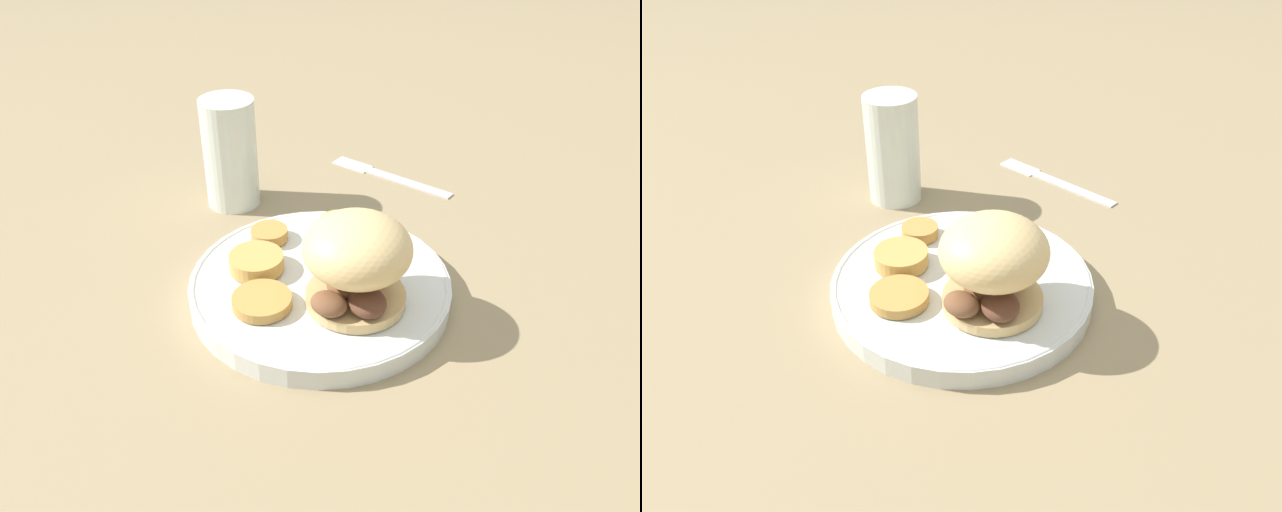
{
  "view_description": "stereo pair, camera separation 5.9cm",
  "coord_description": "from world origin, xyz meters",
  "views": [
    {
      "loc": [
        0.41,
        -0.26,
        0.39
      ],
      "look_at": [
        0.0,
        0.0,
        0.05
      ],
      "focal_mm": 35.0,
      "sensor_mm": 36.0,
      "label": 1
    },
    {
      "loc": [
        0.44,
        -0.21,
        0.39
      ],
      "look_at": [
        0.0,
        0.0,
        0.05
      ],
      "focal_mm": 35.0,
      "sensor_mm": 36.0,
      "label": 2
    }
  ],
  "objects": [
    {
      "name": "fork",
      "position": [
        -0.16,
        0.21,
        0.0
      ],
      "size": [
        0.17,
        0.08,
        0.0
      ],
      "color": "silver",
      "rests_on": "ground_plane"
    },
    {
      "name": "potato_round_0",
      "position": [
        0.01,
        -0.07,
        0.03
      ],
      "size": [
        0.06,
        0.06,
        0.01
      ],
      "primitive_type": "cylinder",
      "color": "#BC8942",
      "rests_on": "dinner_plate"
    },
    {
      "name": "potato_round_4",
      "position": [
        -0.05,
        -0.05,
        0.03
      ],
      "size": [
        0.05,
        0.05,
        0.02
      ],
      "primitive_type": "cylinder",
      "color": "tan",
      "rests_on": "dinner_plate"
    },
    {
      "name": "potato_round_1",
      "position": [
        -0.03,
        0.03,
        0.03
      ],
      "size": [
        0.05,
        0.05,
        0.01
      ],
      "primitive_type": "cylinder",
      "color": "tan",
      "rests_on": "dinner_plate"
    },
    {
      "name": "dinner_plate",
      "position": [
        0.0,
        0.0,
        0.01
      ],
      "size": [
        0.25,
        0.25,
        0.02
      ],
      "color": "silver",
      "rests_on": "ground_plane"
    },
    {
      "name": "drinking_glass",
      "position": [
        -0.21,
        0.01,
        0.07
      ],
      "size": [
        0.06,
        0.06,
        0.13
      ],
      "color": "silver",
      "rests_on": "ground_plane"
    },
    {
      "name": "sandwich",
      "position": [
        0.05,
        0.01,
        0.07
      ],
      "size": [
        0.1,
        0.11,
        0.09
      ],
      "color": "tan",
      "rests_on": "dinner_plate"
    },
    {
      "name": "ground_plane",
      "position": [
        0.0,
        0.0,
        0.0
      ],
      "size": [
        4.0,
        4.0,
        0.0
      ],
      "primitive_type": "plane",
      "color": "#937F5B"
    },
    {
      "name": "potato_round_2",
      "position": [
        -0.09,
        -0.01,
        0.03
      ],
      "size": [
        0.04,
        0.04,
        0.01
      ],
      "primitive_type": "cylinder",
      "color": "#BC8942",
      "rests_on": "dinner_plate"
    },
    {
      "name": "potato_round_3",
      "position": [
        -0.06,
        0.06,
        0.03
      ],
      "size": [
        0.04,
        0.04,
        0.01
      ],
      "primitive_type": "cylinder",
      "color": "tan",
      "rests_on": "dinner_plate"
    }
  ]
}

